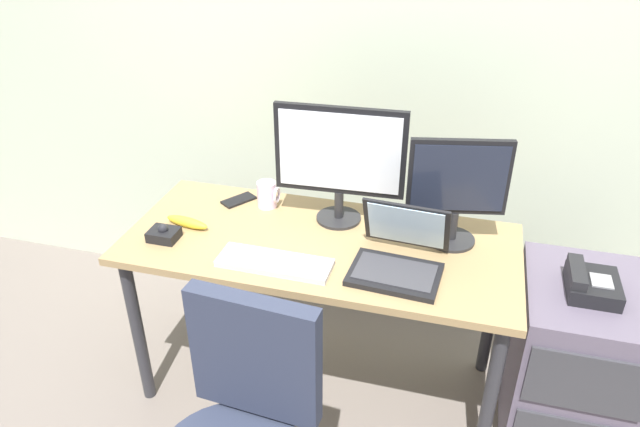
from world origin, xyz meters
name	(u,v)px	position (x,y,z in m)	size (l,w,h in m)	color
ground_plane	(320,380)	(0.00, 0.00, 0.00)	(8.00, 8.00, 0.00)	slate
back_wall	(362,23)	(0.00, 0.68, 1.40)	(6.00, 0.10, 2.80)	beige
desk	(320,259)	(0.00, 0.00, 0.65)	(1.49, 0.66, 0.74)	#9E7F53
file_cabinet	(569,363)	(0.97, 0.01, 0.35)	(0.42, 0.53, 0.69)	#5C5264
desk_phone	(591,284)	(0.96, -0.01, 0.73)	(0.17, 0.20, 0.09)	black
monitor_main	(340,157)	(0.03, 0.17, 1.01)	(0.51, 0.18, 0.48)	#262628
monitor_side	(458,186)	(0.48, 0.13, 0.97)	(0.36, 0.18, 0.41)	#262628
keyboard	(275,262)	(-0.11, -0.20, 0.75)	(0.41, 0.14, 0.03)	silver
laptop	(399,256)	(0.31, -0.10, 0.79)	(0.33, 0.33, 0.23)	black
trackball_mouse	(164,234)	(-0.58, -0.14, 0.76)	(0.11, 0.09, 0.07)	black
coffee_mug	(268,195)	(-0.28, 0.20, 0.79)	(0.09, 0.08, 0.11)	silver
cell_phone	(239,200)	(-0.42, 0.21, 0.74)	(0.07, 0.14, 0.01)	black
banana	(187,222)	(-0.53, -0.04, 0.76)	(0.19, 0.04, 0.04)	yellow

